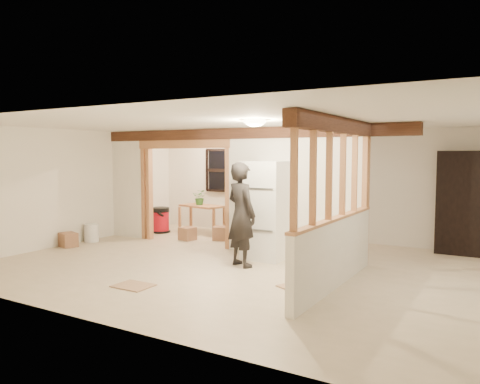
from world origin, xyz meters
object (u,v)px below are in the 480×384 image
Objects in this scene: woman at (241,214)px; work_table at (202,219)px; bookshelf at (465,203)px; shop_vac at (160,220)px; refrigerator at (266,210)px.

woman reaches higher than work_table.
bookshelf is (3.27, 3.00, 0.10)m from woman.
shop_vac is (-0.93, -0.48, -0.03)m from work_table.
refrigerator is at bearing -144.77° from bookshelf.
work_table reaches higher than shop_vac.
shop_vac is at bearing 161.17° from refrigerator.
work_table is at bearing -20.90° from woman.
bookshelf is at bearing -114.69° from woman.
woman is (-0.10, -0.76, -0.00)m from refrigerator.
shop_vac is at bearing -140.89° from work_table.
refrigerator reaches higher than woman.
refrigerator is at bearing -74.63° from woman.
woman is at bearing -31.65° from work_table.
bookshelf reaches higher than refrigerator.
refrigerator reaches higher than shop_vac.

